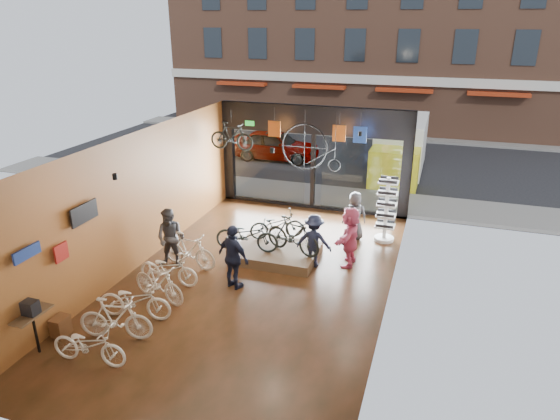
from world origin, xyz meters
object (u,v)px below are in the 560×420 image
at_px(customer_5, 350,236).
at_px(hung_bike, 232,136).
at_px(display_bike_right, 277,225).
at_px(customer_2, 234,257).
at_px(floor_bike_0, 89,345).
at_px(customer_3, 314,241).
at_px(display_bike_left, 247,235).
at_px(floor_bike_1, 115,319).
at_px(sunglasses_rack, 386,210).
at_px(customer_4, 355,216).
at_px(street_car, 275,145).
at_px(floor_bike_2, 135,300).
at_px(display_bike_mid, 293,235).
at_px(customer_1, 171,238).
at_px(penny_farthing, 314,149).
at_px(display_platform, 276,253).
at_px(floor_bike_3, 159,283).
at_px(floor_bike_5, 189,250).
at_px(box_truck, 399,150).
at_px(floor_bike_4, 169,269).

distance_m(customer_5, hung_bike, 5.56).
bearing_deg(display_bike_right, customer_2, 147.06).
xyz_separation_m(floor_bike_0, customer_3, (3.25, 5.63, 0.34)).
distance_m(display_bike_left, customer_5, 2.96).
height_order(floor_bike_1, hung_bike, hung_bike).
bearing_deg(sunglasses_rack, customer_4, -167.23).
distance_m(display_bike_left, customer_4, 3.65).
distance_m(street_car, floor_bike_2, 14.56).
xyz_separation_m(customer_2, hung_bike, (-1.98, 4.63, 2.05)).
relative_size(street_car, display_bike_mid, 2.46).
bearing_deg(display_bike_mid, customer_3, -76.30).
distance_m(customer_1, customer_5, 5.05).
xyz_separation_m(customer_1, penny_farthing, (2.85, 4.84, 1.63)).
relative_size(customer_5, hung_bike, 1.11).
distance_m(display_platform, customer_4, 2.91).
distance_m(floor_bike_3, customer_3, 4.42).
height_order(display_bike_right, sunglasses_rack, sunglasses_rack).
bearing_deg(floor_bike_0, customer_2, -26.87).
height_order(floor_bike_1, display_bike_right, display_bike_right).
bearing_deg(display_bike_right, customer_1, 104.20).
xyz_separation_m(display_platform, display_bike_left, (-0.78, -0.36, 0.64)).
xyz_separation_m(street_car, floor_bike_0, (1.50, -16.22, -0.31)).
relative_size(floor_bike_3, floor_bike_5, 0.96).
relative_size(floor_bike_2, customer_1, 1.02).
height_order(floor_bike_3, customer_4, customer_4).
bearing_deg(customer_4, penny_farthing, -59.43).
bearing_deg(box_truck, display_bike_right, -107.65).
xyz_separation_m(floor_bike_1, floor_bike_5, (-0.08, 3.56, 0.01)).
relative_size(floor_bike_2, customer_2, 1.01).
bearing_deg(sunglasses_rack, customer_1, -144.22).
bearing_deg(customer_3, floor_bike_2, 49.74).
bearing_deg(hung_bike, box_truck, -33.76).
xyz_separation_m(display_platform, penny_farthing, (0.19, 3.44, 2.35)).
distance_m(display_platform, customer_1, 3.09).
bearing_deg(box_truck, floor_bike_3, -109.89).
bearing_deg(floor_bike_4, hung_bike, 1.56).
relative_size(floor_bike_1, customer_2, 0.95).
height_order(floor_bike_3, display_bike_mid, display_bike_mid).
height_order(floor_bike_0, display_bike_mid, display_bike_mid).
relative_size(floor_bike_1, customer_5, 0.95).
height_order(floor_bike_2, floor_bike_5, floor_bike_5).
bearing_deg(penny_farthing, floor_bike_4, -112.72).
bearing_deg(customer_1, floor_bike_4, -71.27).
height_order(street_car, penny_farthing, penny_farthing).
bearing_deg(display_platform, hung_bike, 133.03).
distance_m(box_truck, display_bike_right, 9.16).
xyz_separation_m(display_bike_right, penny_farthing, (0.43, 2.69, 1.77)).
relative_size(street_car, floor_bike_2, 2.47).
relative_size(customer_4, customer_5, 0.90).
bearing_deg(floor_bike_5, street_car, 14.38).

